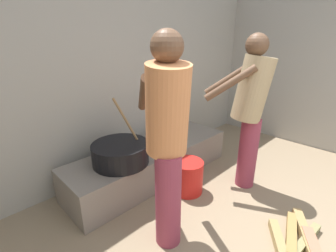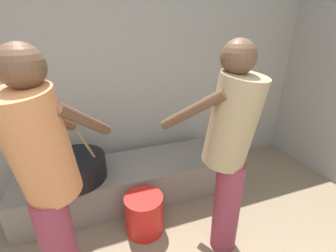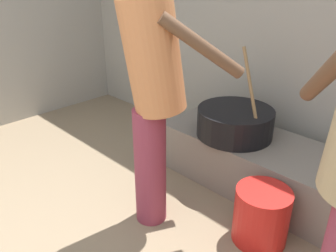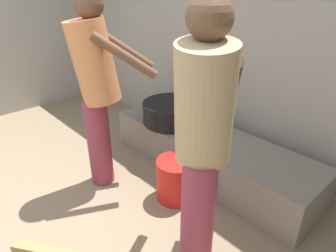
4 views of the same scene
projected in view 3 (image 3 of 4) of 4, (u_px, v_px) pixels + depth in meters
block_enclosure_rear at (315, 22)px, 2.47m from camera, size 5.44×0.20×2.34m
hearth_ledge at (290, 177)px, 2.40m from camera, size 2.04×0.60×0.38m
cooking_pot_main at (235, 122)px, 2.54m from camera, size 0.56×0.56×0.66m
cook_in_orange_shirt at (154, 86)px, 1.93m from camera, size 0.64×0.73×1.61m
bucket_red_plastic at (261, 215)px, 2.05m from camera, size 0.33×0.33×0.35m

